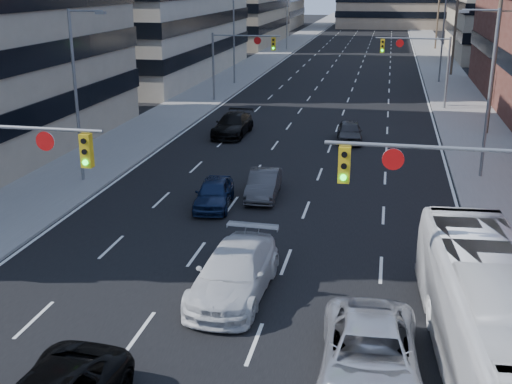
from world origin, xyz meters
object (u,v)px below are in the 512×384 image
object	(u,v)px
transit_bus	(493,322)
sedan_blue	(214,193)
white_van	(234,272)
silver_suv	(370,355)

from	to	relation	value
transit_bus	sedan_blue	xyz separation A→B (m)	(-10.98, 11.77, -0.91)
white_van	silver_suv	distance (m)	6.32
sedan_blue	silver_suv	bearing A→B (deg)	-65.03
white_van	transit_bus	bearing A→B (deg)	-20.00
sedan_blue	white_van	bearing A→B (deg)	-76.80
silver_suv	white_van	bearing A→B (deg)	135.95
transit_bus	sedan_blue	bearing A→B (deg)	128.36
transit_bus	white_van	bearing A→B (deg)	153.59
white_van	transit_bus	xyz separation A→B (m)	(7.93, -3.16, 0.77)
silver_suv	transit_bus	size ratio (longest dim) A/B	0.50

